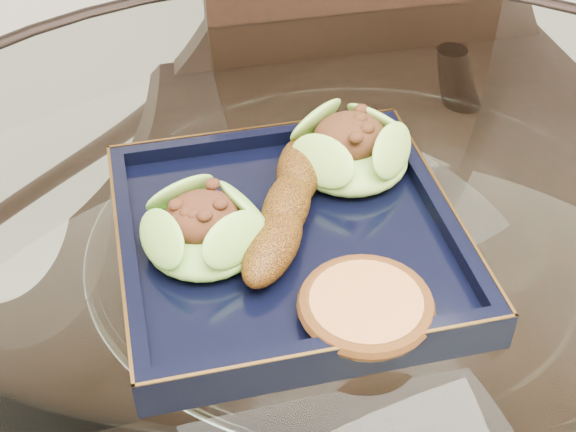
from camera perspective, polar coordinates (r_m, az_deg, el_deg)
name	(u,v)px	position (r m, az deg, el deg)	size (l,w,h in m)	color
dining_table	(357,406)	(0.77, 4.89, -13.31)	(1.13, 1.13, 0.77)	white
dining_chair	(387,190)	(1.05, 7.05, 1.83)	(0.53, 0.53, 1.00)	black
navy_plate	(288,244)	(0.65, 0.00, -1.98)	(0.27, 0.27, 0.02)	black
lettuce_wrap_left	(204,232)	(0.63, -5.98, -1.12)	(0.09, 0.09, 0.03)	#63A530
lettuce_wrap_right	(350,152)	(0.71, 4.43, 4.56)	(0.10, 0.10, 0.04)	#5B932A
roasted_plantain	(286,207)	(0.65, -0.12, 0.66)	(0.18, 0.04, 0.03)	#67390A
crumb_patty	(366,307)	(0.58, 5.54, -6.48)	(0.09, 0.09, 0.02)	#B5733C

